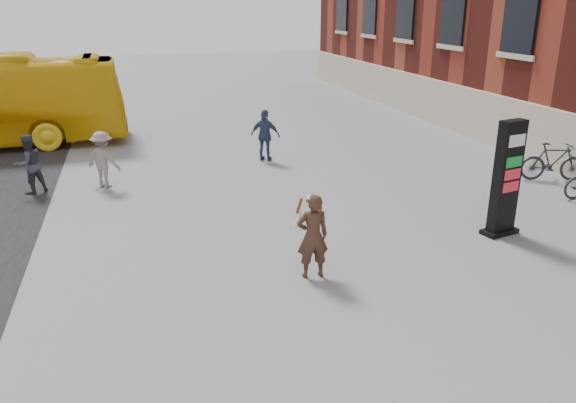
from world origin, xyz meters
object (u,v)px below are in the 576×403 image
object	(u,v)px
info_pylon	(506,179)
pedestrian_a	(29,164)
pedestrian_b	(103,160)
pedestrian_c	(265,135)
woman	(312,235)
bike_7	(553,162)

from	to	relation	value
info_pylon	pedestrian_a	bearing A→B (deg)	137.90
pedestrian_b	pedestrian_c	xyz separation A→B (m)	(4.90, 1.48, 0.04)
woman	bike_7	xyz separation A→B (m)	(8.42, 3.84, -0.28)
info_pylon	woman	bearing A→B (deg)	177.50
woman	pedestrian_b	size ratio (longest dim) A/B	1.04
pedestrian_c	woman	bearing A→B (deg)	113.43
pedestrian_b	bike_7	bearing A→B (deg)	-157.74
woman	pedestrian_a	world-z (taller)	woman
pedestrian_a	info_pylon	bearing A→B (deg)	114.30
info_pylon	pedestrian_b	xyz separation A→B (m)	(-8.45, 5.81, -0.49)
info_pylon	pedestrian_b	bearing A→B (deg)	132.73
pedestrian_b	bike_7	distance (m)	12.58
pedestrian_c	pedestrian_a	bearing A→B (deg)	43.33
pedestrian_b	pedestrian_c	distance (m)	5.12
woman	pedestrian_b	distance (m)	7.68
woman	bike_7	bearing A→B (deg)	-152.75
pedestrian_a	woman	bearing A→B (deg)	94.34
woman	pedestrian_b	bearing A→B (deg)	-57.23
pedestrian_c	bike_7	bearing A→B (deg)	-179.37
pedestrian_a	pedestrian_b	world-z (taller)	pedestrian_a
pedestrian_b	info_pylon	bearing A→B (deg)	-179.37
woman	pedestrian_b	xyz separation A→B (m)	(-3.84, 6.65, -0.05)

